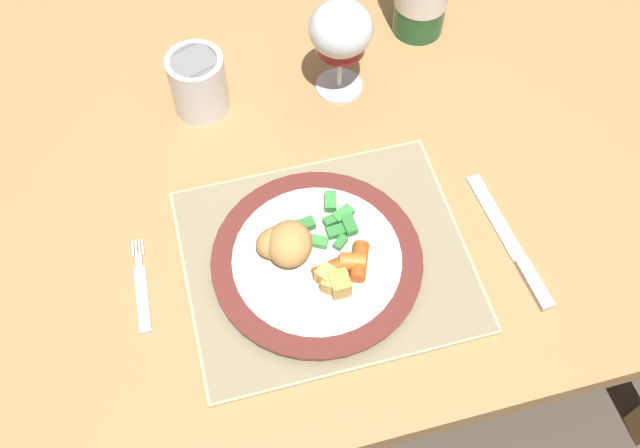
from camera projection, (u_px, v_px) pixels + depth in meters
ground_plane at (328, 341)px, 1.62m from camera, size 6.00×6.00×0.00m
dining_table at (332, 176)px, 1.07m from camera, size 1.30×0.83×0.74m
placemat at (326, 259)px, 0.88m from camera, size 0.35×0.29×0.01m
dinner_plate at (317, 261)px, 0.86m from camera, size 0.26×0.26×0.02m
breaded_croquettes at (286, 243)px, 0.84m from camera, size 0.08×0.07×0.04m
green_beans_pile at (331, 224)px, 0.87m from camera, size 0.08×0.08×0.01m
glazed_carrots at (349, 264)px, 0.84m from camera, size 0.08×0.05×0.02m
fork at (142, 292)px, 0.86m from camera, size 0.02×0.13×0.01m
table_knife at (515, 251)px, 0.89m from camera, size 0.03×0.21×0.01m
wine_glass at (341, 33)px, 0.94m from camera, size 0.09×0.09×0.15m
roast_potatoes at (334, 282)px, 0.83m from camera, size 0.04×0.04×0.03m
drinking_cup at (198, 82)px, 0.98m from camera, size 0.08×0.08×0.09m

